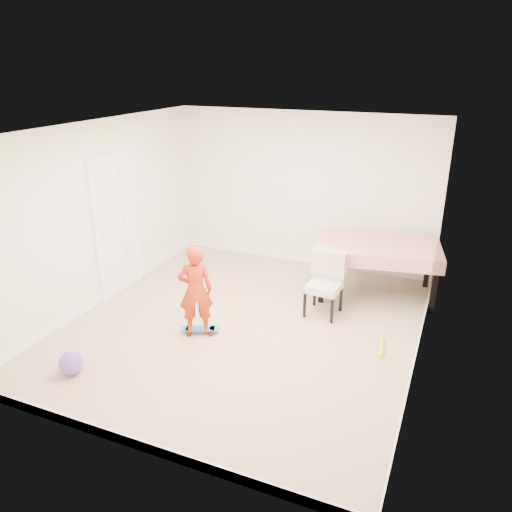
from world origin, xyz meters
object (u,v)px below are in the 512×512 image
at_px(child, 196,293).
at_px(balloon, 71,363).
at_px(dining_table, 377,269).
at_px(skateboard, 200,331).
at_px(dining_chair, 324,285).

xyz_separation_m(child, balloon, (-0.89, -1.33, -0.46)).
relative_size(dining_table, skateboard, 3.40).
height_order(dining_table, child, child).
bearing_deg(skateboard, dining_table, 23.99).
xyz_separation_m(skateboard, child, (-0.02, -0.03, 0.56)).
bearing_deg(balloon, child, 56.42).
height_order(child, balloon, child).
distance_m(skateboard, child, 0.56).
bearing_deg(balloon, skateboard, 56.37).
relative_size(skateboard, child, 0.43).
xyz_separation_m(dining_chair, skateboard, (-1.33, -1.15, -0.41)).
height_order(dining_table, skateboard, dining_table).
bearing_deg(child, balloon, 24.81).
height_order(dining_table, dining_chair, dining_chair).
height_order(skateboard, balloon, balloon).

